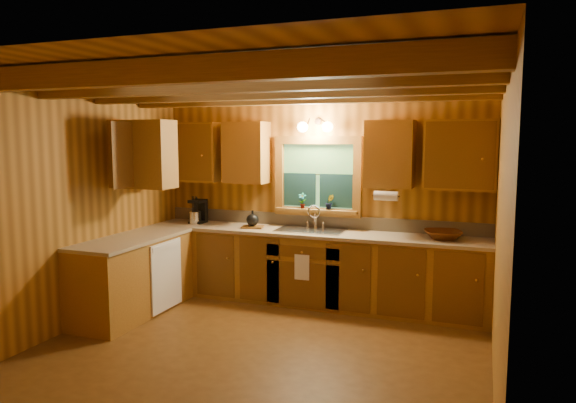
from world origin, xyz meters
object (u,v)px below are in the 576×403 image
(sink, at_px, (311,234))
(wicker_basket, at_px, (443,235))
(coffee_maker, at_px, (199,211))
(cutting_board, at_px, (253,227))

(sink, xyz_separation_m, wicker_basket, (1.55, -0.01, 0.09))
(coffee_maker, xyz_separation_m, cutting_board, (0.84, -0.13, -0.14))
(cutting_board, bearing_deg, wicker_basket, -11.49)
(wicker_basket, bearing_deg, coffee_maker, 178.62)
(coffee_maker, relative_size, cutting_board, 1.19)
(sink, height_order, wicker_basket, sink)
(sink, distance_m, wicker_basket, 1.56)
(cutting_board, xyz_separation_m, wicker_basket, (2.31, 0.06, 0.04))
(coffee_maker, bearing_deg, wicker_basket, -1.34)
(sink, xyz_separation_m, cutting_board, (-0.75, -0.06, 0.06))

